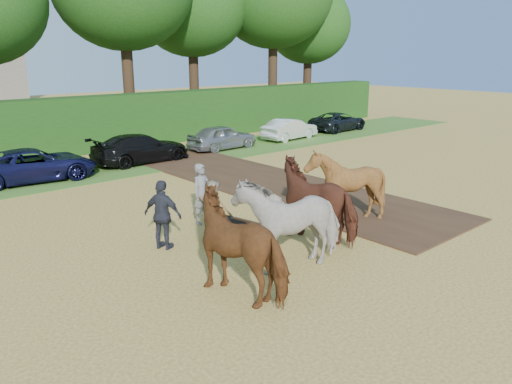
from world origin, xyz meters
name	(u,v)px	position (x,y,z in m)	size (l,w,h in m)	color
ground	(385,235)	(0.00, 0.00, 0.00)	(120.00, 120.00, 0.00)	gold
earth_strip	(265,182)	(1.50, 7.00, 0.03)	(4.50, 17.00, 0.05)	#472D1C
grass_verge	(149,161)	(0.00, 14.00, 0.01)	(50.00, 5.00, 0.03)	#38601E
hedgerow	(107,123)	(0.00, 18.50, 1.50)	(46.00, 1.60, 3.00)	#14380F
spectator_near	(214,211)	(-4.17, 2.92, 0.91)	(0.89, 0.69, 1.83)	#C3B799
spectator_far	(163,215)	(-5.53, 3.43, 0.98)	(1.14, 0.48, 1.95)	#23252E
plough_team	(302,209)	(-2.66, 0.94, 1.15)	(7.77, 6.31, 2.32)	brown
parked_cars	(146,148)	(-0.17, 13.98, 0.68)	(35.95, 3.40, 1.44)	#AEB0B5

